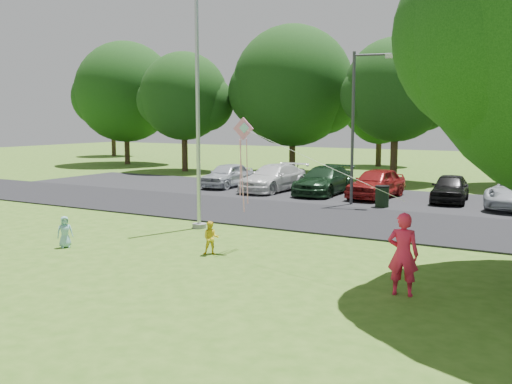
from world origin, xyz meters
The scene contains 12 objects.
ground centered at (0.00, 0.00, 0.00)m, with size 120.00×120.00×0.00m, color #39621A.
park_road centered at (0.00, 9.00, 0.03)m, with size 60.00×6.00×0.06m, color black.
parking_strip centered at (0.00, 15.50, 0.03)m, with size 42.00×7.00×0.06m, color black.
flagpole centered at (-3.50, 5.00, 4.17)m, with size 0.50×0.50×10.00m.
street_lamp centered at (-0.33, 12.82, 4.09)m, with size 1.90×0.58×6.81m.
trash_can centered at (0.86, 12.62, 0.50)m, with size 0.63×0.63×1.00m.
tree_row centered at (1.59, 24.23, 5.71)m, with size 64.35×11.94×10.88m.
parked_cars centered at (0.75, 15.39, 0.76)m, with size 20.27×5.25×1.46m.
woman centered at (4.95, 0.77, 0.93)m, with size 0.68×0.45×1.87m, color #EF1F48.
child_yellow centered at (-0.87, 1.84, 0.49)m, with size 0.47×0.37×0.98m, color yellow.
child_blue centered at (-5.26, 0.43, 0.48)m, with size 0.47×0.31×0.97m, color #86C0CD.
kite centered at (-0.30, 2.85, 3.18)m, with size 5.68×2.40×2.85m.
Camera 1 is at (8.16, -11.52, 3.91)m, focal length 40.00 mm.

